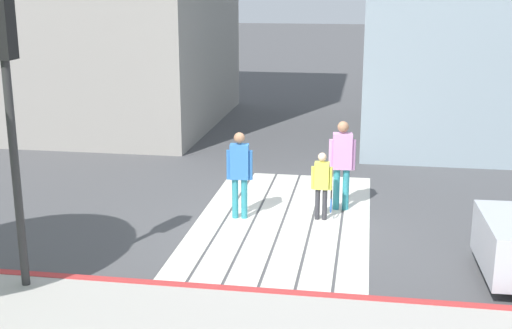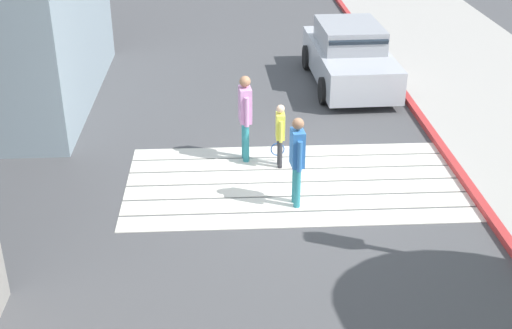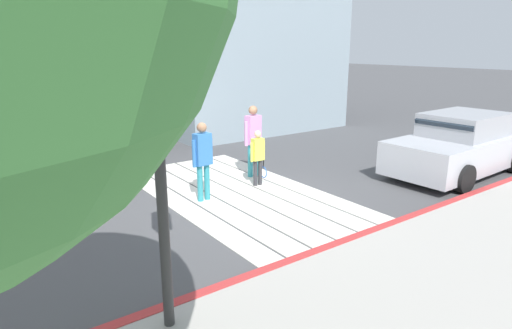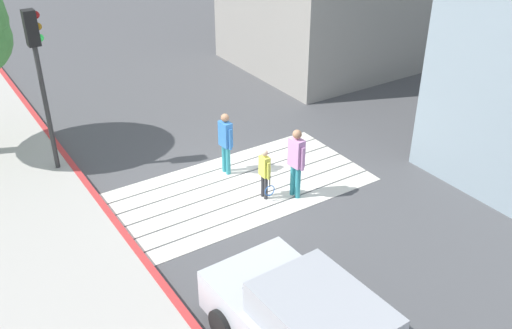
{
  "view_description": "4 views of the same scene",
  "coord_description": "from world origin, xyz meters",
  "views": [
    {
      "loc": [
        -12.17,
        -1.48,
        4.44
      ],
      "look_at": [
        0.34,
        0.57,
        1.01
      ],
      "focal_mm": 48.12,
      "sensor_mm": 36.0,
      "label": 1
    },
    {
      "loc": [
        1.35,
        11.36,
        6.13
      ],
      "look_at": [
        0.77,
        0.72,
        0.77
      ],
      "focal_mm": 47.47,
      "sensor_mm": 36.0,
      "label": 2
    },
    {
      "loc": [
        -7.65,
        5.05,
        3.19
      ],
      "look_at": [
        -0.75,
        0.05,
        0.85
      ],
      "focal_mm": 30.29,
      "sensor_mm": 36.0,
      "label": 3
    },
    {
      "loc": [
        -6.42,
        -10.52,
        7.65
      ],
      "look_at": [
        0.25,
        -0.28,
        0.72
      ],
      "focal_mm": 40.52,
      "sensor_mm": 36.0,
      "label": 4
    }
  ],
  "objects": [
    {
      "name": "ground_plane",
      "position": [
        0.0,
        0.0,
        0.0
      ],
      "size": [
        120.0,
        120.0,
        0.0
      ],
      "primitive_type": "plane",
      "color": "#4C4C4F"
    },
    {
      "name": "curb_painted",
      "position": [
        -3.25,
        0.0,
        0.07
      ],
      "size": [
        0.16,
        40.0,
        0.13
      ],
      "primitive_type": "cube",
      "color": "#BC3333",
      "rests_on": "ground"
    },
    {
      "name": "traffic_light_corner",
      "position": [
        -3.58,
        3.34,
        3.04
      ],
      "size": [
        0.39,
        0.28,
        4.24
      ],
      "color": "#2D2D2D",
      "rests_on": "ground"
    },
    {
      "name": "pedestrian_adult_trailing",
      "position": [
        0.89,
        -1.05,
        1.05
      ],
      "size": [
        0.26,
        0.52,
        1.8
      ],
      "color": "teal",
      "rests_on": "ground"
    },
    {
      "name": "pedestrian_child_with_racket",
      "position": [
        0.22,
        -0.71,
        0.75
      ],
      "size": [
        0.28,
        0.4,
        1.32
      ],
      "color": "#333338",
      "rests_on": "ground"
    },
    {
      "name": "pedestrian_adult_lead",
      "position": [
        0.06,
        0.84,
        0.98
      ],
      "size": [
        0.24,
        0.49,
        1.69
      ],
      "color": "teal",
      "rests_on": "ground"
    },
    {
      "name": "crosswalk_stripes",
      "position": [
        0.0,
        0.0,
        0.01
      ],
      "size": [
        6.4,
        3.25,
        0.01
      ],
      "color": "silver",
      "rests_on": "ground"
    },
    {
      "name": "sidewalk_west",
      "position": [
        -5.6,
        0.0,
        0.06
      ],
      "size": [
        4.8,
        40.0,
        0.12
      ],
      "primitive_type": "cube",
      "color": "#ADA8A0",
      "rests_on": "ground"
    }
  ]
}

